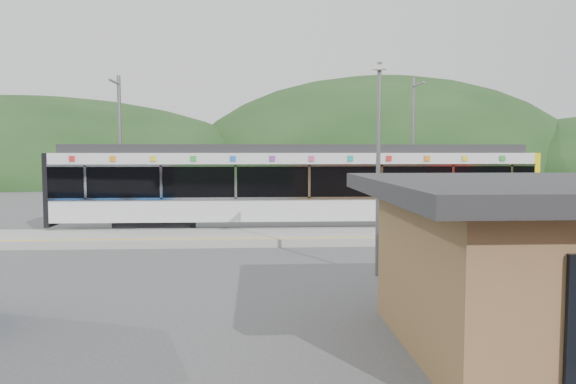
{
  "coord_description": "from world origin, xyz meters",
  "views": [
    {
      "loc": [
        -0.65,
        -18.32,
        3.5
      ],
      "look_at": [
        0.49,
        1.0,
        2.07
      ],
      "focal_mm": 35.0,
      "sensor_mm": 36.0,
      "label": 1
    }
  ],
  "objects": [
    {
      "name": "catenary_mast_east",
      "position": [
        7.0,
        8.56,
        3.65
      ],
      "size": [
        0.18,
        1.8,
        7.0
      ],
      "color": "slate",
      "rests_on": "ground"
    },
    {
      "name": "catenary_mast_west",
      "position": [
        -7.0,
        8.56,
        3.65
      ],
      "size": [
        0.18,
        1.8,
        7.0
      ],
      "color": "slate",
      "rests_on": "ground"
    },
    {
      "name": "train",
      "position": [
        1.08,
        6.0,
        2.06
      ],
      "size": [
        20.44,
        3.01,
        3.74
      ],
      "color": "black",
      "rests_on": "ground"
    },
    {
      "name": "yellow_line",
      "position": [
        0.0,
        2.0,
        0.3
      ],
      "size": [
        26.0,
        0.1,
        0.01
      ],
      "primitive_type": "cube",
      "color": "yellow",
      "rests_on": "platform"
    },
    {
      "name": "platform",
      "position": [
        0.0,
        3.3,
        0.15
      ],
      "size": [
        26.0,
        3.2,
        0.3
      ],
      "primitive_type": "cube",
      "color": "#9E9E99",
      "rests_on": "ground"
    },
    {
      "name": "ground",
      "position": [
        0.0,
        0.0,
        0.0
      ],
      "size": [
        120.0,
        120.0,
        0.0
      ],
      "primitive_type": "plane",
      "color": "#4C4C4F",
      "rests_on": "ground"
    },
    {
      "name": "hills",
      "position": [
        6.19,
        5.29,
        0.0
      ],
      "size": [
        146.0,
        149.0,
        26.0
      ],
      "color": "#1E3D19",
      "rests_on": "ground"
    },
    {
      "name": "lamp_post",
      "position": [
        2.75,
        -3.12,
        3.48
      ],
      "size": [
        0.38,
        1.06,
        5.81
      ],
      "rotation": [
        0.0,
        0.0,
        -0.21
      ],
      "color": "slate",
      "rests_on": "ground"
    }
  ]
}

